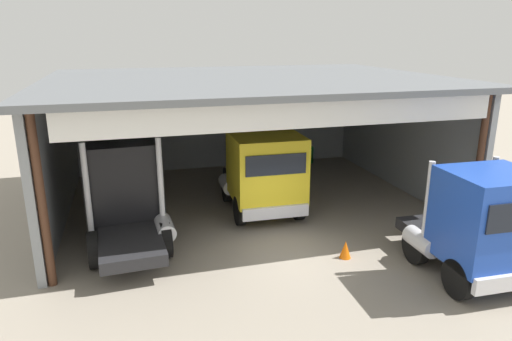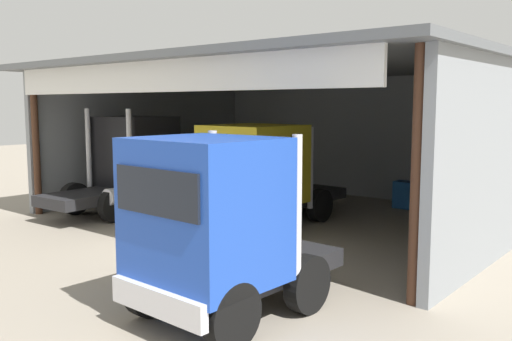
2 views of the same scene
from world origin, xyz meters
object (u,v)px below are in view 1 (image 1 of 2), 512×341
truck_yellow_center_right_bay (263,171)px  traffic_cone (345,249)px  tool_cart (275,160)px  truck_black_left_bay (125,191)px  truck_blue_yard_outside (479,224)px  oil_drum (308,155)px

truck_yellow_center_right_bay → traffic_cone: size_ratio=9.64×
tool_cart → truck_black_left_bay: bearing=-137.2°
truck_blue_yard_outside → tool_cart: bearing=-79.5°
truck_black_left_bay → oil_drum: size_ratio=5.62×
tool_cart → truck_blue_yard_outside: bearing=-81.2°
truck_yellow_center_right_bay → truck_blue_yard_outside: truck_blue_yard_outside is taller
truck_black_left_bay → oil_drum: bearing=35.6°
traffic_cone → tool_cart: bearing=84.5°
truck_yellow_center_right_bay → traffic_cone: (1.42, -4.26, -1.43)m
oil_drum → traffic_cone: (-3.03, -10.69, -0.16)m
truck_yellow_center_right_bay → tool_cart: (2.38, 5.74, -1.21)m
oil_drum → traffic_cone: size_ratio=1.57×
truck_blue_yard_outside → tool_cart: 12.43m
truck_blue_yard_outside → oil_drum: bearing=-89.0°
truck_yellow_center_right_bay → traffic_cone: 4.71m
oil_drum → traffic_cone: oil_drum is taller
truck_yellow_center_right_bay → tool_cart: 6.33m
truck_black_left_bay → oil_drum: 12.25m
truck_blue_yard_outside → tool_cart: (-1.88, 12.22, -1.22)m
truck_black_left_bay → truck_blue_yard_outside: size_ratio=1.16×
truck_black_left_bay → tool_cart: truck_black_left_bay is taller
oil_drum → tool_cart: (-2.07, -0.69, 0.06)m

